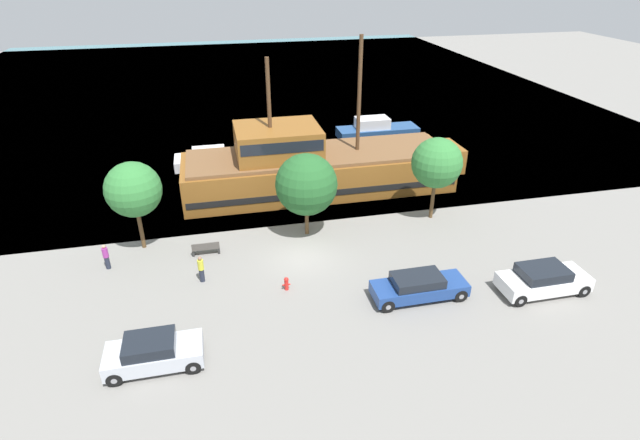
% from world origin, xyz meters
% --- Properties ---
extents(ground_plane, '(160.00, 160.00, 0.00)m').
position_xyz_m(ground_plane, '(0.00, 0.00, 0.00)').
color(ground_plane, gray).
extents(water_surface, '(80.00, 80.00, 0.00)m').
position_xyz_m(water_surface, '(0.00, 44.00, 0.00)').
color(water_surface, teal).
rests_on(water_surface, ground).
extents(pirate_ship, '(21.14, 5.90, 11.06)m').
position_xyz_m(pirate_ship, '(2.67, 9.16, 1.85)').
color(pirate_ship, brown).
rests_on(pirate_ship, water_surface).
extents(moored_boat_dockside, '(6.67, 2.54, 1.47)m').
position_xyz_m(moored_boat_dockside, '(-4.54, 15.73, 0.56)').
color(moored_boat_dockside, silver).
rests_on(moored_boat_dockside, water_surface).
extents(moored_boat_outer, '(7.84, 2.48, 1.91)m').
position_xyz_m(moored_boat_outer, '(11.12, 19.79, 0.71)').
color(moored_boat_outer, navy).
rests_on(moored_boat_outer, water_surface).
extents(parked_car_curb_front, '(4.67, 1.97, 1.51)m').
position_xyz_m(parked_car_curb_front, '(11.65, -6.23, 0.76)').
color(parked_car_curb_front, white).
rests_on(parked_car_curb_front, ground_plane).
extents(parked_car_curb_mid, '(4.93, 1.79, 1.37)m').
position_xyz_m(parked_car_curb_mid, '(5.07, -5.28, 0.70)').
color(parked_car_curb_mid, navy).
rests_on(parked_car_curb_mid, ground_plane).
extents(parked_car_curb_rear, '(4.11, 1.87, 1.47)m').
position_xyz_m(parked_car_curb_rear, '(-7.95, -7.32, 0.73)').
color(parked_car_curb_rear, '#B7BCC6').
rests_on(parked_car_curb_rear, ground_plane).
extents(fire_hydrant, '(0.42, 0.25, 0.76)m').
position_xyz_m(fire_hydrant, '(-1.48, -3.08, 0.41)').
color(fire_hydrant, red).
rests_on(fire_hydrant, ground_plane).
extents(bench_promenade_east, '(1.61, 0.45, 0.85)m').
position_xyz_m(bench_promenade_east, '(-5.57, 1.43, 0.43)').
color(bench_promenade_east, '#4C4742').
rests_on(bench_promenade_east, ground_plane).
extents(pedestrian_walking_near, '(0.32, 0.32, 1.54)m').
position_xyz_m(pedestrian_walking_near, '(-11.06, 1.17, 0.77)').
color(pedestrian_walking_near, '#232838').
rests_on(pedestrian_walking_near, ground_plane).
extents(pedestrian_walking_far, '(0.32, 0.32, 1.57)m').
position_xyz_m(pedestrian_walking_far, '(-5.85, -1.30, 0.79)').
color(pedestrian_walking_far, '#232838').
rests_on(pedestrian_walking_far, ground_plane).
extents(tree_row_east, '(3.23, 3.23, 5.49)m').
position_xyz_m(tree_row_east, '(-9.27, 3.14, 3.86)').
color(tree_row_east, brown).
rests_on(tree_row_east, ground_plane).
extents(tree_row_mideast, '(3.82, 3.82, 5.34)m').
position_xyz_m(tree_row_mideast, '(0.78, 2.60, 3.43)').
color(tree_row_mideast, brown).
rests_on(tree_row_mideast, ground_plane).
extents(tree_row_midwest, '(3.28, 3.28, 5.60)m').
position_xyz_m(tree_row_midwest, '(9.41, 2.91, 3.94)').
color(tree_row_midwest, brown).
rests_on(tree_row_midwest, ground_plane).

